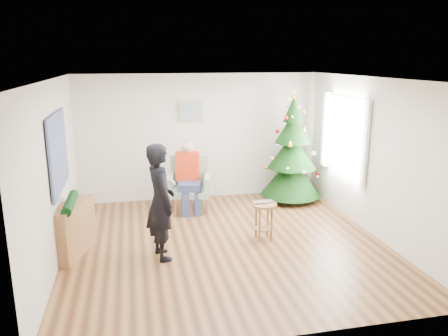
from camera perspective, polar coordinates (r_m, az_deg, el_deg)
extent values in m
plane|color=brown|center=(7.11, 0.23, -9.84)|extent=(5.00, 5.00, 0.00)
plane|color=white|center=(6.51, 0.25, 11.58)|extent=(5.00, 5.00, 0.00)
plane|color=silver|center=(9.10, -3.13, 4.05)|extent=(5.00, 0.00, 5.00)
plane|color=silver|center=(4.39, 7.27, -7.22)|extent=(5.00, 0.00, 5.00)
plane|color=silver|center=(6.64, -21.35, -0.71)|extent=(0.00, 5.00, 5.00)
plane|color=silver|center=(7.61, 18.96, 1.30)|extent=(0.00, 5.00, 5.00)
cube|color=white|center=(8.42, 15.43, 4.12)|extent=(0.04, 1.30, 1.40)
cube|color=white|center=(7.75, 17.76, 3.13)|extent=(0.05, 0.25, 1.50)
cube|color=white|center=(9.07, 13.10, 4.95)|extent=(0.05, 0.25, 1.50)
cylinder|color=#3F2816|center=(9.27, 8.68, -3.27)|extent=(0.10, 0.10, 0.29)
cone|color=black|center=(9.17, 8.76, -0.99)|extent=(1.24, 1.24, 0.81)
cone|color=black|center=(9.04, 8.89, 2.22)|extent=(0.99, 0.99, 0.72)
cone|color=black|center=(8.96, 9.00, 5.21)|extent=(0.72, 0.72, 0.62)
cone|color=black|center=(8.91, 9.10, 7.63)|extent=(0.42, 0.42, 0.52)
cone|color=gold|center=(8.88, 9.16, 9.34)|extent=(0.13, 0.13, 0.13)
cylinder|color=brown|center=(7.10, 5.27, -4.80)|extent=(0.41, 0.41, 0.04)
cylinder|color=brown|center=(7.24, 5.20, -7.86)|extent=(0.31, 0.31, 0.02)
imported|color=silver|center=(7.09, 5.28, -4.54)|extent=(0.36, 0.26, 0.03)
cube|color=gray|center=(8.48, -4.57, -3.01)|extent=(0.89, 0.85, 0.12)
cube|color=gray|center=(8.70, -4.45, -0.24)|extent=(0.77, 0.28, 0.60)
cube|color=gray|center=(8.47, -7.01, -1.97)|extent=(0.23, 0.61, 0.30)
cube|color=gray|center=(8.42, -2.16, -1.97)|extent=(0.23, 0.61, 0.30)
cube|color=navy|center=(8.36, -4.51, -2.33)|extent=(0.52, 0.54, 0.14)
cube|color=red|center=(8.51, -4.77, 0.25)|extent=(0.50, 0.33, 0.55)
sphere|color=tan|center=(8.40, -4.80, 2.73)|extent=(0.24, 0.24, 0.24)
imported|color=black|center=(6.42, -8.30, -4.39)|extent=(0.55, 0.71, 1.73)
cube|color=white|center=(6.32, -6.71, -1.90)|extent=(0.06, 0.13, 0.04)
cube|color=brown|center=(6.98, -19.17, -7.58)|extent=(0.60, 1.04, 0.80)
cylinder|color=black|center=(6.85, -19.45, -4.30)|extent=(0.14, 0.90, 0.14)
cube|color=black|center=(6.87, -20.83, 1.95)|extent=(0.03, 1.50, 1.15)
cube|color=tan|center=(8.96, -4.42, 7.43)|extent=(0.52, 0.03, 0.42)
cube|color=gray|center=(8.94, -4.40, 7.41)|extent=(0.44, 0.02, 0.34)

